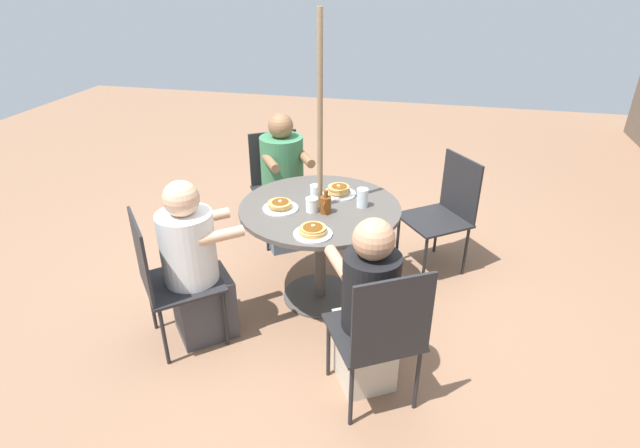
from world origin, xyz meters
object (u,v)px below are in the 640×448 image
object	(u,v)px
patio_chair_east	(166,275)
patio_chair_south	(381,331)
syrup_bottle	(326,204)
coffee_cup	(312,205)
diner_east	(195,269)
diner_north	(284,187)
pancake_plate_b	(280,206)
drinking_glass_a	(316,193)
patio_chair_west	(445,208)
drinking_glass_b	(362,198)
patio_chair_north	(278,180)
diner_south	(368,312)
pancake_plate_c	(339,191)
pancake_plate_a	(313,231)
patio_table	(320,222)

from	to	relation	value
patio_chair_east	patio_chair_south	distance (m)	1.38
syrup_bottle	coffee_cup	xyz separation A→B (m)	(-0.00, -0.09, -0.01)
diner_east	syrup_bottle	world-z (taller)	diner_east
diner_north	pancake_plate_b	xyz separation A→B (m)	(0.85, 0.24, 0.25)
drinking_glass_a	patio_chair_west	bearing A→B (deg)	121.05
patio_chair_west	drinking_glass_b	xyz separation A→B (m)	(0.59, -0.58, 0.30)
patio_chair_east	drinking_glass_b	size ratio (longest dim) A/B	7.16
patio_chair_north	diner_east	size ratio (longest dim) A/B	0.83
diner_east	drinking_glass_b	xyz separation A→B (m)	(-0.64, 0.96, 0.31)
diner_south	pancake_plate_b	size ratio (longest dim) A/B	4.58
pancake_plate_c	coffee_cup	world-z (taller)	coffee_cup
diner_north	diner_east	size ratio (longest dim) A/B	1.04
pancake_plate_a	pancake_plate_b	world-z (taller)	pancake_plate_b
patio_chair_west	pancake_plate_a	size ratio (longest dim) A/B	3.86
patio_chair_east	diner_south	distance (m)	1.27
pancake_plate_a	drinking_glass_b	size ratio (longest dim) A/B	1.85
patio_chair_east	pancake_plate_c	world-z (taller)	patio_chair_east
diner_east	coffee_cup	size ratio (longest dim) A/B	11.56
patio_chair_south	pancake_plate_c	world-z (taller)	patio_chair_south
pancake_plate_a	drinking_glass_b	bearing A→B (deg)	153.23
pancake_plate_b	patio_chair_east	bearing A→B (deg)	-43.66
patio_chair_north	diner_east	xyz separation A→B (m)	(1.48, -0.09, -0.01)
patio_chair_north	pancake_plate_c	bearing A→B (deg)	101.51
pancake_plate_b	syrup_bottle	distance (m)	0.31
patio_chair_south	pancake_plate_c	bearing A→B (deg)	81.29
patio_chair_north	pancake_plate_c	xyz separation A→B (m)	(0.69, 0.68, 0.26)
diner_east	patio_chair_south	distance (m)	1.27
patio_chair_east	pancake_plate_c	size ratio (longest dim) A/B	3.86
diner_north	syrup_bottle	distance (m)	1.04
patio_chair_west	pancake_plate_c	xyz separation A→B (m)	(0.43, -0.77, 0.26)
patio_table	pancake_plate_a	xyz separation A→B (m)	(0.40, 0.05, 0.15)
patio_chair_south	diner_south	world-z (taller)	diner_south
patio_chair_east	pancake_plate_a	xyz separation A→B (m)	(-0.30, 0.87, 0.25)
pancake_plate_b	syrup_bottle	world-z (taller)	syrup_bottle
coffee_cup	drinking_glass_b	size ratio (longest dim) A/B	0.75
patio_chair_north	syrup_bottle	bearing A→B (deg)	89.97
patio_chair_east	coffee_cup	xyz separation A→B (m)	(-0.61, 0.78, 0.28)
patio_chair_west	diner_south	bearing A→B (deg)	126.97
diner_east	diner_south	bearing A→B (deg)	39.79
diner_east	patio_table	bearing A→B (deg)	90.00
drinking_glass_b	patio_chair_south	bearing A→B (deg)	14.78
patio_chair_north	diner_east	bearing A→B (deg)	53.28
diner_north	coffee_cup	xyz separation A→B (m)	(0.84, 0.46, 0.28)
patio_chair_west	drinking_glass_b	world-z (taller)	patio_chair_west
diner_east	drinking_glass_b	size ratio (longest dim) A/B	8.62
patio_chair_east	drinking_glass_a	distance (m)	1.14
pancake_plate_a	drinking_glass_b	xyz separation A→B (m)	(-0.46, 0.23, 0.04)
pancake_plate_c	coffee_cup	distance (m)	0.33
diner_south	syrup_bottle	size ratio (longest dim) A/B	6.74
pancake_plate_b	drinking_glass_a	xyz separation A→B (m)	(-0.20, 0.20, 0.03)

